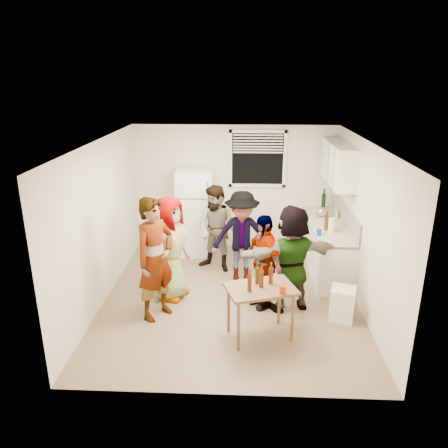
{
  "coord_description": "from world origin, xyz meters",
  "views": [
    {
      "loc": [
        0.18,
        -6.27,
        3.44
      ],
      "look_at": [
        -0.12,
        0.32,
        1.15
      ],
      "focal_mm": 35.0,
      "sensor_mm": 36.0,
      "label": 1
    }
  ],
  "objects_px": {
    "trash_bin": "(342,304)",
    "guest_grey": "(172,296)",
    "refrigerator": "(196,212)",
    "guest_back_right": "(241,278)",
    "guest_back_left": "(217,269)",
    "red_cup": "(282,293)",
    "beer_bottle_counter": "(326,230)",
    "wine_bottle": "(323,209)",
    "kettle": "(321,216)",
    "serving_table": "(259,336)",
    "blue_cup": "(319,235)",
    "guest_stripe": "(158,315)",
    "guest_black": "(262,305)",
    "guest_orange": "(289,307)",
    "beer_bottle_table": "(249,291)"
  },
  "relations": [
    {
      "from": "kettle",
      "to": "wine_bottle",
      "type": "distance_m",
      "value": 0.44
    },
    {
      "from": "beer_bottle_counter",
      "to": "beer_bottle_table",
      "type": "relative_size",
      "value": 1.13
    },
    {
      "from": "beer_bottle_counter",
      "to": "guest_orange",
      "type": "xyz_separation_m",
      "value": [
        -0.69,
        -1.08,
        -0.9
      ]
    },
    {
      "from": "guest_stripe",
      "to": "refrigerator",
      "type": "bearing_deg",
      "value": 28.94
    },
    {
      "from": "beer_bottle_counter",
      "to": "blue_cup",
      "type": "bearing_deg",
      "value": -121.7
    },
    {
      "from": "trash_bin",
      "to": "refrigerator",
      "type": "bearing_deg",
      "value": 134.47
    },
    {
      "from": "wine_bottle",
      "to": "kettle",
      "type": "bearing_deg",
      "value": -103.21
    },
    {
      "from": "blue_cup",
      "to": "red_cup",
      "type": "xyz_separation_m",
      "value": [
        -0.74,
        -1.77,
        -0.15
      ]
    },
    {
      "from": "guest_grey",
      "to": "guest_back_left",
      "type": "bearing_deg",
      "value": -11.08
    },
    {
      "from": "kettle",
      "to": "wine_bottle",
      "type": "height_order",
      "value": "wine_bottle"
    },
    {
      "from": "refrigerator",
      "to": "guest_back_right",
      "type": "relative_size",
      "value": 1.07
    },
    {
      "from": "beer_bottle_counter",
      "to": "trash_bin",
      "type": "bearing_deg",
      "value": -87.82
    },
    {
      "from": "refrigerator",
      "to": "blue_cup",
      "type": "height_order",
      "value": "refrigerator"
    },
    {
      "from": "beer_bottle_counter",
      "to": "blue_cup",
      "type": "relative_size",
      "value": 2.3
    },
    {
      "from": "guest_back_left",
      "to": "kettle",
      "type": "bearing_deg",
      "value": 40.14
    },
    {
      "from": "kettle",
      "to": "blue_cup",
      "type": "bearing_deg",
      "value": -83.95
    },
    {
      "from": "blue_cup",
      "to": "guest_back_left",
      "type": "distance_m",
      "value": 2.01
    },
    {
      "from": "red_cup",
      "to": "guest_black",
      "type": "distance_m",
      "value": 1.29
    },
    {
      "from": "wine_bottle",
      "to": "red_cup",
      "type": "bearing_deg",
      "value": -107.97
    },
    {
      "from": "beer_bottle_counter",
      "to": "guest_back_right",
      "type": "relative_size",
      "value": 0.16
    },
    {
      "from": "red_cup",
      "to": "kettle",
      "type": "bearing_deg",
      "value": 71.33
    },
    {
      "from": "serving_table",
      "to": "guest_orange",
      "type": "bearing_deg",
      "value": 59.06
    },
    {
      "from": "refrigerator",
      "to": "guest_black",
      "type": "relative_size",
      "value": 1.14
    },
    {
      "from": "blue_cup",
      "to": "refrigerator",
      "type": "bearing_deg",
      "value": 148.66
    },
    {
      "from": "guest_back_right",
      "to": "guest_black",
      "type": "distance_m",
      "value": 0.97
    },
    {
      "from": "beer_bottle_counter",
      "to": "guest_back_left",
      "type": "height_order",
      "value": "beer_bottle_counter"
    },
    {
      "from": "trash_bin",
      "to": "guest_black",
      "type": "bearing_deg",
      "value": 162.48
    },
    {
      "from": "guest_back_right",
      "to": "kettle",
      "type": "bearing_deg",
      "value": 25.58
    },
    {
      "from": "guest_back_left",
      "to": "red_cup",
      "type": "bearing_deg",
      "value": -41.4
    },
    {
      "from": "refrigerator",
      "to": "guest_back_left",
      "type": "bearing_deg",
      "value": -60.1
    },
    {
      "from": "red_cup",
      "to": "refrigerator",
      "type": "bearing_deg",
      "value": 115.08
    },
    {
      "from": "guest_stripe",
      "to": "guest_back_left",
      "type": "height_order",
      "value": "guest_back_left"
    },
    {
      "from": "kettle",
      "to": "guest_grey",
      "type": "relative_size",
      "value": 0.15
    },
    {
      "from": "guest_back_right",
      "to": "beer_bottle_table",
      "type": "bearing_deg",
      "value": -91.01
    },
    {
      "from": "beer_bottle_counter",
      "to": "guest_black",
      "type": "bearing_deg",
      "value": -137.42
    },
    {
      "from": "kettle",
      "to": "guest_back_right",
      "type": "relative_size",
      "value": 0.15
    },
    {
      "from": "trash_bin",
      "to": "red_cup",
      "type": "bearing_deg",
      "value": -145.1
    },
    {
      "from": "serving_table",
      "to": "red_cup",
      "type": "bearing_deg",
      "value": -29.79
    },
    {
      "from": "blue_cup",
      "to": "guest_grey",
      "type": "xyz_separation_m",
      "value": [
        -2.39,
        -0.53,
        -0.9
      ]
    },
    {
      "from": "serving_table",
      "to": "guest_grey",
      "type": "xyz_separation_m",
      "value": [
        -1.39,
        1.08,
        0.0
      ]
    },
    {
      "from": "trash_bin",
      "to": "guest_grey",
      "type": "height_order",
      "value": "trash_bin"
    },
    {
      "from": "kettle",
      "to": "guest_back_right",
      "type": "distance_m",
      "value": 1.94
    },
    {
      "from": "refrigerator",
      "to": "guest_back_right",
      "type": "distance_m",
      "value": 1.71
    },
    {
      "from": "kettle",
      "to": "serving_table",
      "type": "distance_m",
      "value": 3.04
    },
    {
      "from": "kettle",
      "to": "wine_bottle",
      "type": "relative_size",
      "value": 0.78
    },
    {
      "from": "wine_bottle",
      "to": "serving_table",
      "type": "relative_size",
      "value": 0.35
    },
    {
      "from": "kettle",
      "to": "blue_cup",
      "type": "height_order",
      "value": "kettle"
    },
    {
      "from": "guest_back_right",
      "to": "guest_black",
      "type": "xyz_separation_m",
      "value": [
        0.33,
        -0.92,
        0.0
      ]
    },
    {
      "from": "refrigerator",
      "to": "wine_bottle",
      "type": "distance_m",
      "value": 2.5
    },
    {
      "from": "kettle",
      "to": "trash_bin",
      "type": "relative_size",
      "value": 0.49
    }
  ]
}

